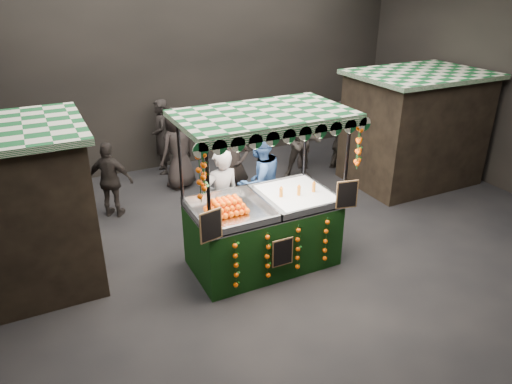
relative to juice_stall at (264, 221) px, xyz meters
name	(u,v)px	position (x,y,z in m)	size (l,w,h in m)	color
ground	(278,251)	(0.43, 0.25, -0.84)	(12.00, 12.00, 0.00)	black
market_hall	(283,61)	(0.43, 0.25, 2.55)	(12.10, 10.10, 5.05)	black
neighbour_stall_right	(414,128)	(4.83, 1.75, 0.47)	(3.00, 2.20, 2.60)	black
juice_stall	(264,221)	(0.00, 0.00, 0.00)	(2.78, 1.63, 2.69)	black
vendor_grey	(222,199)	(-0.38, 0.91, 0.10)	(0.71, 0.50, 1.87)	gray
vendor_blue	(259,182)	(0.47, 1.12, 0.18)	(1.15, 0.99, 2.02)	#2B4E89
shopper_0	(234,165)	(0.49, 2.35, 0.07)	(0.72, 0.53, 1.82)	black
shopper_1	(303,142)	(2.58, 2.99, 0.07)	(1.10, 1.01, 1.82)	#2D2825
shopper_2	(111,180)	(-1.95, 2.99, -0.04)	(0.99, 0.85, 1.59)	black
shopper_3	(305,131)	(3.00, 3.60, 0.13)	(1.21, 1.44, 1.93)	black
shopper_4	(178,148)	(-0.26, 3.81, 0.11)	(1.09, 0.92, 1.90)	#282220
shopper_5	(343,135)	(3.80, 3.04, 0.07)	(1.02, 1.75, 1.80)	#2E2A26
shopper_6	(161,137)	(-0.36, 4.85, 0.09)	(0.53, 0.73, 1.86)	black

